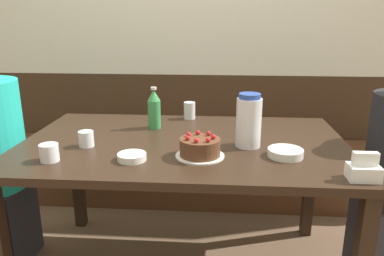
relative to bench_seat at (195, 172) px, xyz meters
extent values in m
cube|color=#3D2819|center=(0.00, 0.22, 0.23)|extent=(4.80, 0.04, 0.89)
cube|color=#56331E|center=(0.00, 0.00, 0.00)|extent=(2.67, 0.38, 0.43)
cube|color=black|center=(0.00, -0.83, 0.50)|extent=(1.53, 0.95, 0.03)
cube|color=black|center=(-0.71, -0.41, 0.14)|extent=(0.06, 0.06, 0.70)
cube|color=black|center=(0.71, -0.41, 0.14)|extent=(0.06, 0.06, 0.70)
cylinder|color=white|center=(0.09, -1.03, 0.52)|extent=(0.21, 0.21, 0.01)
cylinder|color=#56331E|center=(0.09, -1.03, 0.56)|extent=(0.17, 0.17, 0.07)
sphere|color=red|center=(0.04, -1.05, 0.61)|extent=(0.02, 0.02, 0.02)
sphere|color=red|center=(0.07, -1.08, 0.61)|extent=(0.02, 0.02, 0.02)
sphere|color=red|center=(0.12, -1.07, 0.61)|extent=(0.02, 0.02, 0.02)
sphere|color=red|center=(0.14, -1.03, 0.61)|extent=(0.02, 0.02, 0.02)
sphere|color=red|center=(0.12, -0.99, 0.61)|extent=(0.02, 0.02, 0.02)
sphere|color=red|center=(0.07, -0.98, 0.61)|extent=(0.02, 0.02, 0.02)
sphere|color=red|center=(0.04, -1.01, 0.61)|extent=(0.02, 0.02, 0.02)
cylinder|color=white|center=(0.30, -0.88, 0.63)|extent=(0.11, 0.11, 0.22)
cylinder|color=#28479E|center=(0.30, -0.88, 0.75)|extent=(0.10, 0.10, 0.02)
cylinder|color=#388E4C|center=(-0.18, -0.63, 0.59)|extent=(0.07, 0.07, 0.15)
cone|color=#388E4C|center=(-0.18, -0.63, 0.70)|extent=(0.07, 0.07, 0.06)
cylinder|color=silver|center=(-0.18, -0.63, 0.73)|extent=(0.03, 0.03, 0.01)
cube|color=white|center=(0.69, -1.22, 0.55)|extent=(0.11, 0.08, 0.05)
cube|color=white|center=(0.69, -1.22, 0.60)|extent=(0.09, 0.03, 0.05)
cylinder|color=white|center=(0.45, -1.01, 0.54)|extent=(0.15, 0.15, 0.03)
cylinder|color=white|center=(-0.19, -1.09, 0.53)|extent=(0.12, 0.12, 0.03)
cylinder|color=silver|center=(-0.43, -0.94, 0.55)|extent=(0.07, 0.07, 0.07)
cylinder|color=silver|center=(-0.01, -0.42, 0.57)|extent=(0.07, 0.07, 0.10)
cylinder|color=silver|center=(-0.52, -1.13, 0.55)|extent=(0.08, 0.08, 0.07)
camera|label=1|loc=(0.16, -2.51, 1.08)|focal=35.00mm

